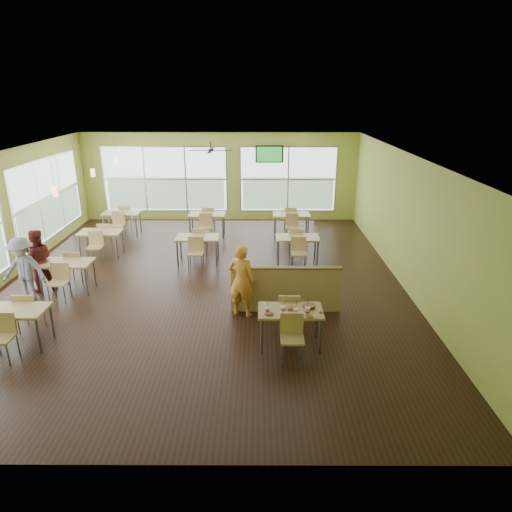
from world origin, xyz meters
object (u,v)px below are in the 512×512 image
object	(u,v)px
half_wall_divider	(286,289)
food_basket	(309,306)
main_table	(290,316)
man_plaid	(242,281)

from	to	relation	value
half_wall_divider	food_basket	xyz separation A→B (m)	(0.35, -1.35, 0.26)
main_table	half_wall_divider	distance (m)	1.45
main_table	man_plaid	bearing A→B (deg)	127.68
man_plaid	food_basket	world-z (taller)	man_plaid
main_table	food_basket	xyz separation A→B (m)	(0.35, 0.10, 0.15)
man_plaid	food_basket	xyz separation A→B (m)	(1.31, -1.14, -0.03)
half_wall_divider	man_plaid	xyz separation A→B (m)	(-0.96, -0.21, 0.29)
main_table	food_basket	bearing A→B (deg)	15.25
main_table	man_plaid	distance (m)	1.57
main_table	half_wall_divider	bearing A→B (deg)	90.00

